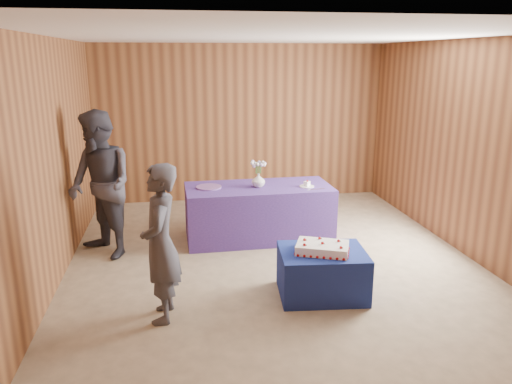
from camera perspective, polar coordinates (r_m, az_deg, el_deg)
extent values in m
plane|color=tan|center=(6.26, 2.02, -8.11)|extent=(6.00, 6.00, 0.00)
cube|color=brown|center=(8.78, -1.76, 7.84)|extent=(5.00, 0.04, 2.70)
cube|color=brown|center=(3.09, 13.28, -6.67)|extent=(5.00, 0.04, 2.70)
cube|color=brown|center=(5.90, -22.42, 3.04)|extent=(0.04, 6.00, 2.70)
cube|color=brown|center=(6.80, 23.32, 4.43)|extent=(0.04, 6.00, 2.70)
cube|color=white|center=(5.75, 2.28, 17.42)|extent=(5.00, 6.00, 0.04)
cube|color=navy|center=(5.43, 7.57, -9.15)|extent=(0.96, 0.78, 0.50)
cube|color=#553592|center=(6.97, 0.29, -2.33)|extent=(2.01, 0.93, 0.75)
cube|color=white|center=(5.28, 7.60, -6.34)|extent=(0.62, 0.53, 0.10)
sphere|color=#9C0C0E|center=(5.16, 4.44, -7.20)|extent=(0.03, 0.03, 0.03)
sphere|color=#9C0C0E|center=(5.12, 10.37, -7.61)|extent=(0.03, 0.03, 0.03)
sphere|color=#9C0C0E|center=(5.49, 4.99, -5.82)|extent=(0.03, 0.03, 0.03)
sphere|color=#9C0C0E|center=(5.45, 10.55, -6.19)|extent=(0.03, 0.03, 0.03)
sphere|color=#9C0C0E|center=(5.19, 5.77, -5.91)|extent=(0.03, 0.03, 0.03)
cone|color=#13531F|center=(5.20, 6.01, -6.01)|extent=(0.02, 0.02, 0.02)
sphere|color=#9C0C0E|center=(5.33, 9.22, -5.49)|extent=(0.03, 0.03, 0.03)
cone|color=#13531F|center=(5.34, 9.45, -5.58)|extent=(0.02, 0.02, 0.02)
sphere|color=#9C0C0E|center=(5.26, 7.62, -5.69)|extent=(0.03, 0.03, 0.03)
cone|color=#13531F|center=(5.27, 7.85, -5.78)|extent=(0.02, 0.02, 0.02)
imported|color=silver|center=(6.82, 0.27, 1.35)|extent=(0.20, 0.20, 0.19)
cylinder|color=#2B6026|center=(6.78, 0.56, 2.73)|extent=(0.01, 0.01, 0.14)
sphere|color=#C0AEE1|center=(6.78, 0.99, 3.35)|extent=(0.05, 0.05, 0.05)
cylinder|color=#2B6026|center=(6.80, 0.47, 2.77)|extent=(0.01, 0.01, 0.14)
sphere|color=silver|center=(6.82, 0.78, 3.43)|extent=(0.05, 0.05, 0.05)
cylinder|color=#2B6026|center=(6.81, 0.31, 2.79)|extent=(0.01, 0.01, 0.14)
sphere|color=#C0AEE1|center=(6.85, 0.38, 3.47)|extent=(0.05, 0.05, 0.05)
cylinder|color=#2B6026|center=(6.81, 0.13, 2.78)|extent=(0.01, 0.01, 0.14)
sphere|color=silver|center=(6.84, -0.07, 3.45)|extent=(0.05, 0.05, 0.05)
cylinder|color=#2B6026|center=(6.79, 0.01, 2.75)|extent=(0.01, 0.01, 0.14)
sphere|color=#C0AEE1|center=(6.80, -0.38, 3.39)|extent=(0.05, 0.05, 0.05)
cylinder|color=#2B6026|center=(6.77, -0.02, 2.71)|extent=(0.01, 0.01, 0.14)
sphere|color=silver|center=(6.75, -0.46, 3.30)|extent=(0.05, 0.05, 0.05)
cylinder|color=#2B6026|center=(6.75, 0.06, 2.68)|extent=(0.01, 0.01, 0.14)
sphere|color=#C0AEE1|center=(6.70, -0.25, 3.21)|extent=(0.05, 0.05, 0.05)
cylinder|color=#2B6026|center=(6.74, 0.23, 2.66)|extent=(0.01, 0.01, 0.14)
sphere|color=silver|center=(6.68, 0.16, 3.17)|extent=(0.05, 0.05, 0.05)
cylinder|color=#2B6026|center=(6.75, 0.41, 2.67)|extent=(0.01, 0.01, 0.14)
sphere|color=#C0AEE1|center=(6.69, 0.61, 3.19)|extent=(0.05, 0.05, 0.05)
cylinder|color=#2B6026|center=(6.76, 0.53, 2.70)|extent=(0.01, 0.01, 0.14)
sphere|color=silver|center=(6.72, 0.93, 3.25)|extent=(0.05, 0.05, 0.05)
cylinder|color=#7A52A4|center=(6.82, -5.42, 0.56)|extent=(0.45, 0.45, 0.02)
cylinder|color=white|center=(6.88, 5.83, 0.65)|extent=(0.25, 0.25, 0.01)
cube|color=white|center=(6.87, 5.84, 0.96)|extent=(0.10, 0.10, 0.06)
sphere|color=#9C0C0E|center=(6.84, 5.89, 1.28)|extent=(0.03, 0.03, 0.03)
cube|color=#B7B8BC|center=(6.76, 6.90, 0.31)|extent=(0.26, 0.07, 0.00)
imported|color=#3C3D47|center=(4.82, -10.85, -5.83)|extent=(0.40, 0.59, 1.54)
imported|color=#363640|center=(6.49, -17.34, 0.74)|extent=(1.11, 1.15, 1.86)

